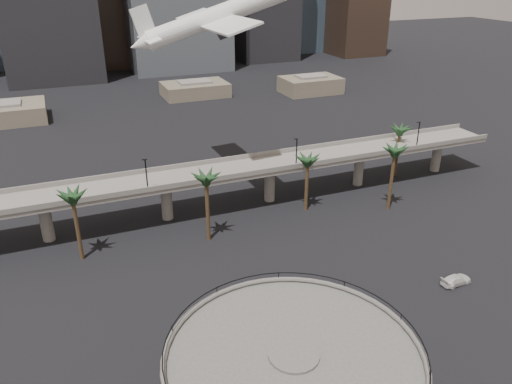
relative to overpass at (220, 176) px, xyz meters
name	(u,v)px	position (x,y,z in m)	size (l,w,h in m)	color
overpass	(220,176)	(0.00, 0.00, 0.00)	(130.00, 9.30, 14.70)	slate
palm_trees	(289,163)	(11.58, -7.82, 3.96)	(76.40, 18.40, 14.00)	#4C3B20
low_buildings	(160,97)	(6.89, 87.30, -4.48)	(135.00, 27.50, 6.80)	brown
airborne_jet	(217,17)	(4.36, 11.52, 29.08)	(36.73, 32.43, 13.84)	white
car_a	(289,298)	(-0.69, -33.51, -6.53)	(1.92, 4.76, 1.62)	red
car_b	(301,289)	(2.04, -32.04, -6.62)	(1.52, 4.35, 1.43)	black
car_c	(456,280)	(25.79, -39.17, -6.58)	(2.14, 5.27, 1.53)	white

